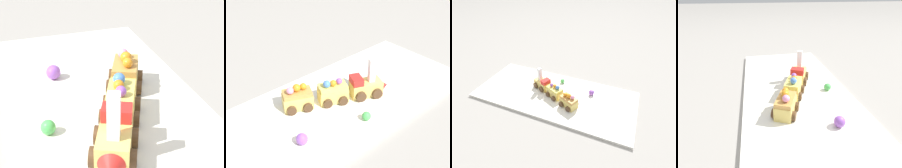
{
  "view_description": "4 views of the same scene",
  "coord_description": "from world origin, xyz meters",
  "views": [
    {
      "loc": [
        0.47,
        -0.16,
        0.36
      ],
      "look_at": [
        -0.03,
        0.01,
        0.06
      ],
      "focal_mm": 60.0,
      "sensor_mm": 36.0,
      "label": 1
    },
    {
      "loc": [
        -0.47,
        -0.52,
        0.53
      ],
      "look_at": [
        -0.02,
        -0.02,
        0.09
      ],
      "focal_mm": 50.0,
      "sensor_mm": 36.0,
      "label": 2
    },
    {
      "loc": [
        -0.31,
        0.62,
        0.58
      ],
      "look_at": [
        -0.05,
        -0.02,
        0.08
      ],
      "focal_mm": 28.0,
      "sensor_mm": 36.0,
      "label": 3
    },
    {
      "loc": [
        -0.48,
        0.12,
        0.31
      ],
      "look_at": [
        0.0,
        0.02,
        0.05
      ],
      "focal_mm": 28.0,
      "sensor_mm": 36.0,
      "label": 4
    }
  ],
  "objects": [
    {
      "name": "cake_car_lemon",
      "position": [
        -0.01,
        0.01,
        0.04
      ],
      "size": [
        0.09,
        0.09,
        0.07
      ],
      "rotation": [
        0.0,
        0.0,
        -0.42
      ],
      "color": "#EACC66",
      "rests_on": "display_board"
    },
    {
      "name": "cake_train_locomotive",
      "position": [
        0.09,
        -0.03,
        0.04
      ],
      "size": [
        0.12,
        0.09,
        0.11
      ],
      "rotation": [
        0.0,
        0.0,
        -0.42
      ],
      "color": "#EACC66",
      "rests_on": "display_board"
    },
    {
      "name": "gumball_green",
      "position": [
        -0.0,
        -0.11,
        0.02
      ],
      "size": [
        0.02,
        0.02,
        0.02
      ],
      "primitive_type": "sphere",
      "color": "#4CBC56",
      "rests_on": "display_board"
    },
    {
      "name": "gumball_purple",
      "position": [
        -0.17,
        -0.07,
        0.03
      ],
      "size": [
        0.03,
        0.03,
        0.03
      ],
      "primitive_type": "sphere",
      "color": "#9956C6",
      "rests_on": "display_board"
    },
    {
      "name": "ground_plane",
      "position": [
        0.0,
        0.0,
        0.0
      ],
      "size": [
        10.0,
        10.0,
        0.0
      ],
      "primitive_type": "plane",
      "color": "gray"
    },
    {
      "name": "display_board",
      "position": [
        0.0,
        0.0,
        0.01
      ],
      "size": [
        0.8,
        0.34,
        0.01
      ],
      "primitive_type": "cube",
      "color": "white",
      "rests_on": "ground_plane"
    },
    {
      "name": "cake_car_caramel",
      "position": [
        -0.1,
        0.06,
        0.04
      ],
      "size": [
        0.09,
        0.09,
        0.07
      ],
      "rotation": [
        0.0,
        0.0,
        -0.42
      ],
      "color": "#EACC66",
      "rests_on": "display_board"
    }
  ]
}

